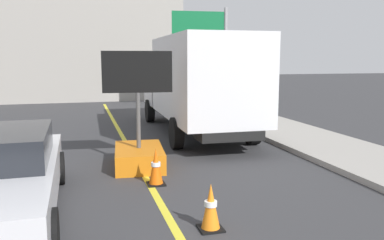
{
  "coord_description": "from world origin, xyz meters",
  "views": [
    {
      "loc": [
        -1.29,
        1.24,
        2.53
      ],
      "look_at": [
        0.41,
        7.3,
        1.56
      ],
      "focal_mm": 37.5,
      "sensor_mm": 36.0,
      "label": 1
    }
  ],
  "objects_px": {
    "highway_guide_sign": "(210,40)",
    "traffic_cone_far_lane": "(156,167)",
    "box_truck": "(196,82)",
    "arrow_board_trailer": "(139,146)",
    "traffic_cone_mid_lane": "(211,207)"
  },
  "relations": [
    {
      "from": "arrow_board_trailer",
      "to": "box_truck",
      "type": "distance_m",
      "value": 4.62
    },
    {
      "from": "highway_guide_sign",
      "to": "traffic_cone_mid_lane",
      "type": "bearing_deg",
      "value": -108.16
    },
    {
      "from": "traffic_cone_far_lane",
      "to": "highway_guide_sign",
      "type": "bearing_deg",
      "value": 66.77
    },
    {
      "from": "box_truck",
      "to": "traffic_cone_far_lane",
      "type": "distance_m",
      "value": 5.85
    },
    {
      "from": "traffic_cone_mid_lane",
      "to": "highway_guide_sign",
      "type": "bearing_deg",
      "value": 71.84
    },
    {
      "from": "arrow_board_trailer",
      "to": "traffic_cone_far_lane",
      "type": "relative_size",
      "value": 3.6
    },
    {
      "from": "arrow_board_trailer",
      "to": "box_truck",
      "type": "relative_size",
      "value": 0.34
    },
    {
      "from": "arrow_board_trailer",
      "to": "traffic_cone_far_lane",
      "type": "bearing_deg",
      "value": -85.13
    },
    {
      "from": "arrow_board_trailer",
      "to": "traffic_cone_mid_lane",
      "type": "distance_m",
      "value": 3.87
    },
    {
      "from": "traffic_cone_mid_lane",
      "to": "traffic_cone_far_lane",
      "type": "bearing_deg",
      "value": 99.38
    },
    {
      "from": "highway_guide_sign",
      "to": "traffic_cone_far_lane",
      "type": "relative_size",
      "value": 6.67
    },
    {
      "from": "arrow_board_trailer",
      "to": "box_truck",
      "type": "xyz_separation_m",
      "value": [
        2.48,
        3.69,
        1.28
      ]
    },
    {
      "from": "box_truck",
      "to": "highway_guide_sign",
      "type": "xyz_separation_m",
      "value": [
        2.55,
        6.24,
        1.66
      ]
    },
    {
      "from": "arrow_board_trailer",
      "to": "traffic_cone_mid_lane",
      "type": "height_order",
      "value": "arrow_board_trailer"
    },
    {
      "from": "arrow_board_trailer",
      "to": "traffic_cone_far_lane",
      "type": "height_order",
      "value": "arrow_board_trailer"
    }
  ]
}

